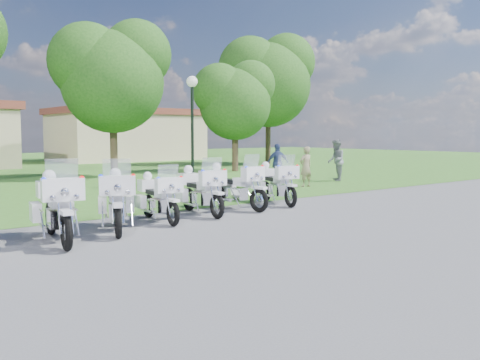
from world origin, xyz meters
TOP-DOWN VIEW (x-y plane):
  - ground at (0.00, 0.00)m, footprint 100.00×100.00m
  - motorcycle_1 at (-5.13, 1.02)m, footprint 1.11×2.50m
  - motorcycle_2 at (-3.65, 1.38)m, footprint 1.41×2.27m
  - motorcycle_3 at (-2.31, 1.89)m, footprint 0.86×2.13m
  - motorcycle_4 at (-0.86, 2.19)m, footprint 0.95×2.30m
  - motorcycle_5 at (0.48, 2.42)m, footprint 0.92×2.36m
  - motorcycle_6 at (2.17, 2.51)m, footprint 1.12×2.24m
  - lamp_post at (2.96, 8.28)m, footprint 0.44×0.44m
  - tree_2 at (2.57, 14.73)m, footprint 5.78×4.94m
  - tree_3 at (9.84, 14.38)m, footprint 4.73×4.03m
  - tree_4 at (16.24, 18.79)m, footprint 6.90×5.88m
  - building_east at (11.00, 30.00)m, footprint 11.44×7.28m
  - bystander_a at (6.56, 5.51)m, footprint 0.60×0.41m
  - bystander_b at (9.50, 6.50)m, footprint 1.14×1.15m
  - bystander_c at (6.86, 7.50)m, footprint 1.08×0.73m

SIDE VIEW (x-z plane):
  - ground at x=0.00m, z-range 0.00..0.00m
  - motorcycle_3 at x=-2.31m, z-range -0.12..1.32m
  - motorcycle_6 at x=2.17m, z-range -0.13..1.41m
  - motorcycle_4 at x=-0.86m, z-range -0.13..1.42m
  - motorcycle_5 at x=0.48m, z-range -0.13..1.46m
  - motorcycle_2 at x=-3.65m, z-range -0.13..1.50m
  - motorcycle_1 at x=-5.13m, z-range -0.14..1.55m
  - bystander_a at x=6.56m, z-range 0.00..1.62m
  - bystander_c at x=6.86m, z-range 0.00..1.70m
  - bystander_b at x=9.50m, z-range 0.00..1.87m
  - building_east at x=11.00m, z-range 0.02..4.12m
  - lamp_post at x=2.96m, z-range 1.10..5.52m
  - tree_3 at x=9.84m, z-range 1.02..7.32m
  - tree_2 at x=2.57m, z-range 1.25..8.96m
  - tree_4 at x=16.24m, z-range 1.49..10.68m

